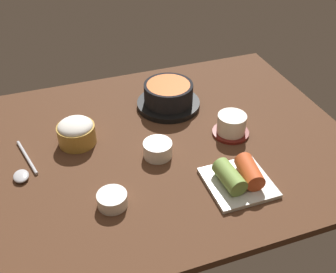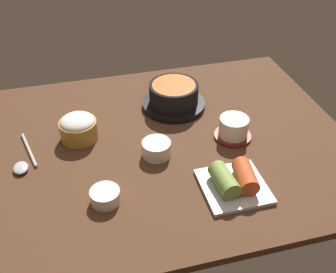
# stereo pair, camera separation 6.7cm
# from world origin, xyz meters

# --- Properties ---
(dining_table) EXTENTS (1.00, 0.76, 0.02)m
(dining_table) POSITION_xyz_m (0.00, 0.00, 0.01)
(dining_table) COLOR #4C2D1C
(dining_table) RESTS_ON ground
(stone_pot) EXTENTS (0.18, 0.18, 0.07)m
(stone_pot) POSITION_xyz_m (0.08, 0.15, 0.05)
(stone_pot) COLOR black
(stone_pot) RESTS_ON dining_table
(rice_bowl) EXTENTS (0.10, 0.10, 0.07)m
(rice_bowl) POSITION_xyz_m (-0.20, 0.07, 0.06)
(rice_bowl) COLOR #B78C38
(rice_bowl) RESTS_ON dining_table
(tea_cup_with_saucer) EXTENTS (0.10, 0.10, 0.06)m
(tea_cup_with_saucer) POSITION_xyz_m (0.19, -0.03, 0.05)
(tea_cup_with_saucer) COLOR maroon
(tea_cup_with_saucer) RESTS_ON dining_table
(banchan_cup_center) EXTENTS (0.07, 0.07, 0.04)m
(banchan_cup_center) POSITION_xyz_m (-0.02, -0.05, 0.04)
(banchan_cup_center) COLOR white
(banchan_cup_center) RESTS_ON dining_table
(kimchi_plate) EXTENTS (0.14, 0.14, 0.05)m
(kimchi_plate) POSITION_xyz_m (0.13, -0.21, 0.04)
(kimchi_plate) COLOR silver
(kimchi_plate) RESTS_ON dining_table
(side_bowl_near) EXTENTS (0.07, 0.07, 0.03)m
(side_bowl_near) POSITION_xyz_m (-0.16, -0.17, 0.04)
(side_bowl_near) COLOR white
(side_bowl_near) RESTS_ON dining_table
(spoon) EXTENTS (0.06, 0.16, 0.01)m
(spoon) POSITION_xyz_m (-0.34, 0.00, 0.03)
(spoon) COLOR #B7B7BC
(spoon) RESTS_ON dining_table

